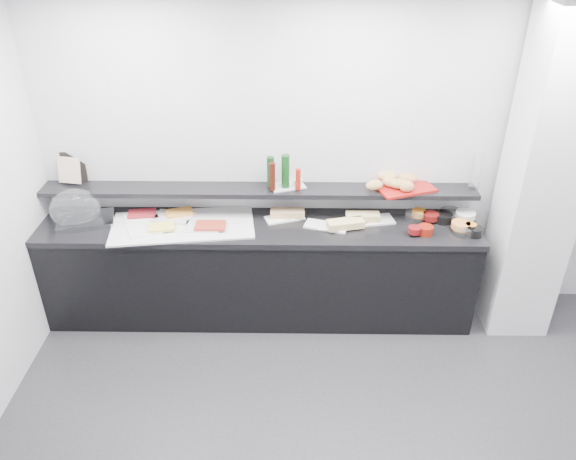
{
  "coord_description": "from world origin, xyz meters",
  "views": [
    {
      "loc": [
        -0.4,
        -2.29,
        3.2
      ],
      "look_at": [
        -0.45,
        1.45,
        1.0
      ],
      "focal_mm": 35.0,
      "sensor_mm": 36.0,
      "label": 1
    }
  ],
  "objects_px": {
    "cloche_base": "(86,221)",
    "sandwich_plate_mid": "(326,226)",
    "condiment_tray": "(287,186)",
    "bread_tray": "(404,187)",
    "framed_print": "(74,167)",
    "carafe": "(476,172)"
  },
  "relations": [
    {
      "from": "condiment_tray",
      "to": "bread_tray",
      "type": "xyz_separation_m",
      "value": [
        0.96,
        -0.01,
        0.0
      ]
    },
    {
      "from": "carafe",
      "to": "cloche_base",
      "type": "bearing_deg",
      "value": -176.85
    },
    {
      "from": "cloche_base",
      "to": "carafe",
      "type": "height_order",
      "value": "carafe"
    },
    {
      "from": "cloche_base",
      "to": "framed_print",
      "type": "distance_m",
      "value": 0.47
    },
    {
      "from": "sandwich_plate_mid",
      "to": "carafe",
      "type": "xyz_separation_m",
      "value": [
        1.22,
        0.22,
        0.39
      ]
    },
    {
      "from": "cloche_base",
      "to": "sandwich_plate_mid",
      "type": "bearing_deg",
      "value": -16.15
    },
    {
      "from": "carafe",
      "to": "condiment_tray",
      "type": "bearing_deg",
      "value": 179.48
    },
    {
      "from": "cloche_base",
      "to": "condiment_tray",
      "type": "relative_size",
      "value": 1.61
    },
    {
      "from": "cloche_base",
      "to": "condiment_tray",
      "type": "bearing_deg",
      "value": -8.44
    },
    {
      "from": "framed_print",
      "to": "bread_tray",
      "type": "xyz_separation_m",
      "value": [
        2.75,
        -0.09,
        -0.12
      ]
    },
    {
      "from": "condiment_tray",
      "to": "bread_tray",
      "type": "height_order",
      "value": "bread_tray"
    },
    {
      "from": "condiment_tray",
      "to": "bread_tray",
      "type": "bearing_deg",
      "value": -19.55
    },
    {
      "from": "cloche_base",
      "to": "bread_tray",
      "type": "distance_m",
      "value": 2.64
    },
    {
      "from": "cloche_base",
      "to": "bread_tray",
      "type": "bearing_deg",
      "value": -11.06
    },
    {
      "from": "condiment_tray",
      "to": "carafe",
      "type": "xyz_separation_m",
      "value": [
        1.53,
        -0.01,
        0.14
      ]
    },
    {
      "from": "cloche_base",
      "to": "bread_tray",
      "type": "xyz_separation_m",
      "value": [
        2.62,
        0.18,
        0.24
      ]
    },
    {
      "from": "bread_tray",
      "to": "carafe",
      "type": "height_order",
      "value": "carafe"
    },
    {
      "from": "condiment_tray",
      "to": "carafe",
      "type": "distance_m",
      "value": 1.54
    },
    {
      "from": "sandwich_plate_mid",
      "to": "condiment_tray",
      "type": "bearing_deg",
      "value": 160.73
    },
    {
      "from": "cloche_base",
      "to": "carafe",
      "type": "bearing_deg",
      "value": -11.81
    },
    {
      "from": "bread_tray",
      "to": "carafe",
      "type": "relative_size",
      "value": 1.53
    },
    {
      "from": "sandwich_plate_mid",
      "to": "carafe",
      "type": "bearing_deg",
      "value": 26.8
    }
  ]
}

